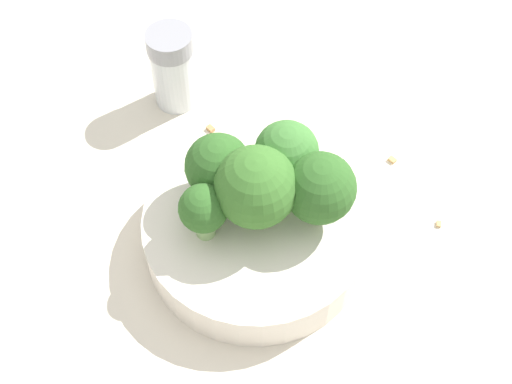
% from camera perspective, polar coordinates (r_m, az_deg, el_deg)
% --- Properties ---
extents(ground_plane, '(3.00, 3.00, 0.00)m').
position_cam_1_polar(ground_plane, '(0.55, -0.00, -4.20)').
color(ground_plane, beige).
extents(bowl, '(0.17, 0.17, 0.04)m').
position_cam_1_polar(bowl, '(0.54, -0.00, -3.23)').
color(bowl, silver).
rests_on(bowl, ground_plane).
extents(broccoli_floret_0, '(0.06, 0.06, 0.07)m').
position_cam_1_polar(broccoli_floret_0, '(0.49, -0.30, 0.30)').
color(broccoli_floret_0, '#7A9E5B').
rests_on(broccoli_floret_0, bowl).
extents(broccoli_floret_1, '(0.04, 0.04, 0.05)m').
position_cam_1_polar(broccoli_floret_1, '(0.49, -4.23, -1.45)').
color(broccoli_floret_1, '#8EB770').
rests_on(broccoli_floret_1, bowl).
extents(broccoli_floret_2, '(0.05, 0.05, 0.06)m').
position_cam_1_polar(broccoli_floret_2, '(0.50, 5.12, 0.25)').
color(broccoli_floret_2, '#8EB770').
rests_on(broccoli_floret_2, bowl).
extents(broccoli_floret_3, '(0.05, 0.05, 0.06)m').
position_cam_1_polar(broccoli_floret_3, '(0.51, -3.03, 1.98)').
color(broccoli_floret_3, '#7A9E5B').
rests_on(broccoli_floret_3, bowl).
extents(broccoli_floret_4, '(0.05, 0.05, 0.06)m').
position_cam_1_polar(broccoli_floret_4, '(0.51, 2.46, 3.09)').
color(broccoli_floret_4, '#8EB770').
rests_on(broccoli_floret_4, bowl).
extents(pepper_shaker, '(0.04, 0.04, 0.08)m').
position_cam_1_polar(pepper_shaker, '(0.62, -6.32, 9.95)').
color(pepper_shaker, silver).
rests_on(pepper_shaker, ground_plane).
extents(almond_crumb_1, '(0.01, 0.01, 0.01)m').
position_cam_1_polar(almond_crumb_1, '(0.62, -3.67, 5.17)').
color(almond_crumb_1, '#AD7F4C').
rests_on(almond_crumb_1, ground_plane).
extents(almond_crumb_2, '(0.01, 0.01, 0.01)m').
position_cam_1_polar(almond_crumb_2, '(0.58, 14.43, -2.44)').
color(almond_crumb_2, tan).
rests_on(almond_crumb_2, ground_plane).
extents(almond_crumb_3, '(0.01, 0.01, 0.01)m').
position_cam_1_polar(almond_crumb_3, '(0.61, 10.86, 2.63)').
color(almond_crumb_3, tan).
rests_on(almond_crumb_3, ground_plane).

